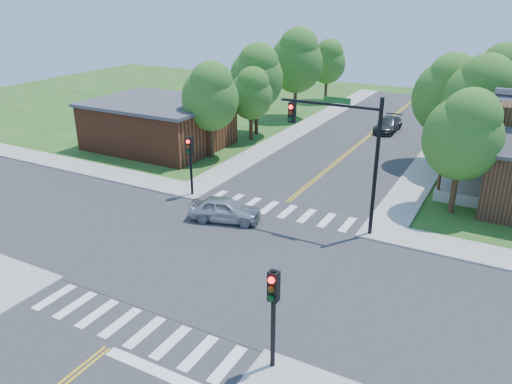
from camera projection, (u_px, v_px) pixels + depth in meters
The scene contains 25 objects.
ground at pixel (221, 257), 23.82m from camera, with size 100.00×100.00×0.00m, color #295019.
road_ns at pixel (221, 256), 23.81m from camera, with size 10.00×90.00×0.04m, color #2D2D30.
road_ew at pixel (221, 256), 23.81m from camera, with size 90.00×10.00×0.04m, color #2D2D30.
intersection_patch at pixel (221, 257), 23.82m from camera, with size 10.20×10.20×0.06m, color #2D2D30.
sidewalk_nw at pixel (164, 135), 43.68m from camera, with size 40.00×40.00×0.14m.
crosswalk_north at pixel (278, 210), 28.85m from camera, with size 8.85×2.00×0.01m.
crosswalk_south at pixel (132, 327), 18.75m from camera, with size 8.85×2.00×0.01m.
centerline at pixel (221, 256), 23.80m from camera, with size 0.30×90.00×0.01m.
stop_bar at pixel (162, 374), 16.52m from camera, with size 4.60×0.45×0.09m, color white.
signal_mast_ne at pixel (344, 141), 24.82m from camera, with size 5.30×0.42×7.20m.
signal_pole_se at pixel (273, 302), 15.76m from camera, with size 0.34×0.42×3.80m.
signal_pole_nw at pixel (190, 155), 29.85m from camera, with size 0.34×0.42×3.80m.
building_nw at pixel (158, 123), 40.16m from camera, with size 10.40×8.40×3.73m.
tree_e_a at pixel (464, 133), 26.79m from camera, with size 4.23×4.02×7.19m.
tree_e_b at pixel (481, 97), 32.20m from camera, with size 4.85×4.61×8.25m.
tree_e_c at pixel (499, 80), 38.36m from camera, with size 4.89×4.64×8.31m.
tree_e_d at pixel (503, 71), 46.25m from camera, with size 4.40×4.18×7.47m.
tree_w_a at pixel (210, 95), 36.40m from camera, with size 4.26×4.04×7.24m.
tree_w_b at pixel (257, 75), 42.25m from camera, with size 4.65×4.42×7.91m.
tree_w_c at pixel (297, 59), 47.88m from camera, with size 5.14×4.88×8.73m.
tree_w_d at pixel (328, 60), 55.82m from camera, with size 4.11×3.91×6.99m.
tree_house at pixel (449, 93), 34.45m from camera, with size 4.73×4.49×8.04m.
tree_bldg at pixel (252, 92), 41.08m from camera, with size 3.65×3.46×6.20m.
car_silver at pixel (225, 210), 27.27m from camera, with size 4.23×2.59×1.34m, color #B5B8BD.
car_dgrey at pixel (388, 125), 44.73m from camera, with size 1.81×4.37×1.26m, color #2C2E30.
Camera 1 is at (11.48, -17.58, 11.79)m, focal length 35.00 mm.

